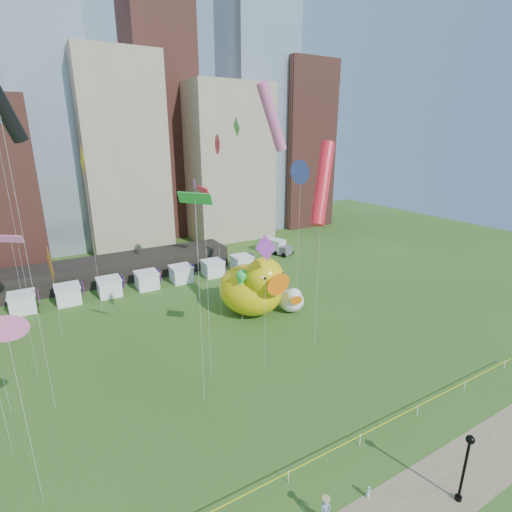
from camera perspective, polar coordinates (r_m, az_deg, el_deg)
ground at (r=27.68m, az=4.79°, el=-30.45°), size 160.00×160.00×0.00m
skyline at (r=77.16m, az=-21.25°, el=17.08°), size 101.00×23.00×68.00m
pavilion at (r=60.42m, az=-21.95°, el=-2.05°), size 38.00×6.00×3.20m
vendor_tents at (r=55.84m, az=-15.84°, el=-3.53°), size 33.24×2.80×2.40m
caution_tape at (r=27.17m, az=4.83°, el=-29.49°), size 50.00×0.06×0.90m
big_duck at (r=45.37m, az=-0.42°, el=-4.59°), size 8.21×10.26×7.52m
small_duck at (r=46.93m, az=5.27°, el=-6.44°), size 4.18×4.73×3.32m
seahorse_green at (r=43.06m, az=-2.04°, el=-4.06°), size 1.71×1.92×6.33m
seahorse_purple at (r=48.86m, az=1.78°, el=-2.79°), size 1.33×1.54×4.94m
lamppost at (r=27.40m, az=28.66°, el=-25.09°), size 0.49×0.49×4.73m
box_truck at (r=69.63m, az=2.78°, el=1.50°), size 4.03×6.45×2.58m
woman at (r=25.48m, az=10.23°, el=-33.25°), size 0.70×0.52×1.76m
toddler at (r=27.45m, az=16.31°, el=-30.51°), size 0.32×0.28×0.78m
kite_0 at (r=35.15m, az=9.83°, el=10.53°), size 4.15×3.69×20.08m
kite_1 at (r=23.04m, az=-33.10°, el=-9.01°), size 1.47×0.44×12.13m
kite_3 at (r=26.86m, az=-9.03°, el=8.18°), size 1.85×2.35×16.81m
kite_5 at (r=45.51m, az=6.67°, el=12.24°), size 0.59×2.80×17.83m
kite_6 at (r=43.12m, az=-28.17°, el=-1.31°), size 0.31×3.68×10.04m
kite_7 at (r=31.79m, az=1.45°, el=0.85°), size 2.24×0.46×12.77m
kite_8 at (r=41.29m, az=-5.95°, el=16.07°), size 0.75×1.99×20.59m
kite_9 at (r=35.19m, az=-32.54°, el=1.93°), size 1.77×1.44×13.19m
kite_11 at (r=44.65m, az=-2.88°, el=17.54°), size 0.39×2.13×22.43m
kite_12 at (r=46.41m, az=-24.28°, el=12.34°), size 0.09×3.11×19.38m
kite_15 at (r=52.49m, az=-9.04°, el=10.55°), size 0.78×1.40×15.14m
kite_16 at (r=30.16m, az=-7.75°, el=9.15°), size 0.56×2.38×16.75m
kite_17 at (r=43.19m, az=2.38°, el=19.84°), size 4.32×2.05×25.83m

